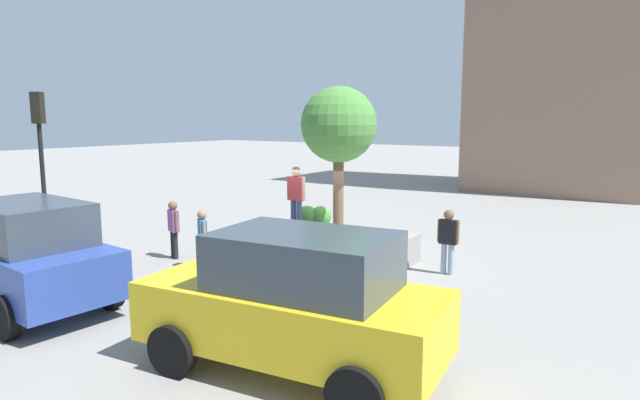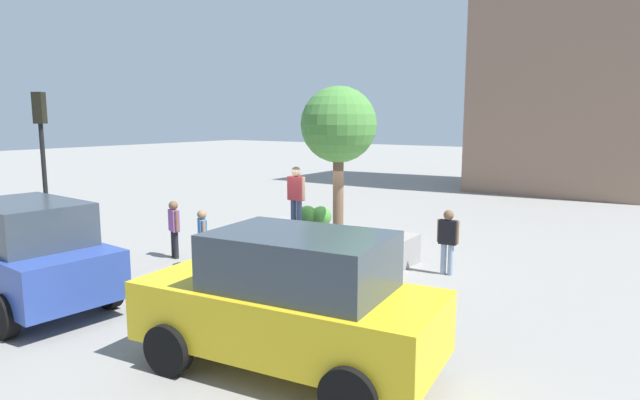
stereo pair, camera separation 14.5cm
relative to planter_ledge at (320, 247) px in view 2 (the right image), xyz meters
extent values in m
plane|color=gray|center=(-0.22, -0.34, -0.39)|extent=(120.00, 120.00, 0.00)
cube|color=gray|center=(0.00, 0.00, 0.00)|extent=(4.70, 2.78, 0.77)
cylinder|color=brown|center=(-0.59, 0.02, 1.58)|extent=(0.28, 0.28, 2.38)
sphere|color=#4C8C3D|center=(-0.59, 0.02, 3.31)|extent=(1.97, 1.97, 1.97)
sphere|color=#3D7A33|center=(0.75, -0.45, 0.69)|extent=(0.61, 0.61, 0.61)
sphere|color=#3D7A33|center=(0.41, -0.66, 0.69)|extent=(0.60, 0.60, 0.60)
cube|color=brown|center=(0.56, 0.33, 0.45)|extent=(0.83, 0.40, 0.02)
sphere|color=beige|center=(0.78, 0.47, 0.41)|extent=(0.06, 0.06, 0.06)
sphere|color=beige|center=(0.83, 0.31, 0.41)|extent=(0.06, 0.06, 0.06)
sphere|color=beige|center=(0.29, 0.34, 0.41)|extent=(0.06, 0.06, 0.06)
sphere|color=beige|center=(0.33, 0.18, 0.41)|extent=(0.06, 0.06, 0.06)
cylinder|color=navy|center=(0.46, 0.33, 0.87)|extent=(0.15, 0.15, 0.82)
cylinder|color=navy|center=(0.65, 0.32, 0.87)|extent=(0.15, 0.15, 0.82)
cube|color=#B23338|center=(0.56, 0.33, 1.60)|extent=(0.47, 0.21, 0.64)
cylinder|color=#D8AD8C|center=(0.31, 0.33, 1.62)|extent=(0.10, 0.10, 0.61)
cylinder|color=#D8AD8C|center=(0.80, 0.32, 1.62)|extent=(0.10, 0.10, 0.61)
sphere|color=#D8AD8C|center=(0.56, 0.33, 2.05)|extent=(0.27, 0.27, 0.27)
cube|color=gold|center=(-3.22, 5.66, 0.48)|extent=(4.88, 2.49, 0.94)
cube|color=#38424C|center=(-3.45, 5.63, 1.37)|extent=(2.81, 2.02, 0.84)
cylinder|color=black|center=(-1.84, 6.81, 0.01)|extent=(0.82, 0.32, 0.80)
cylinder|color=black|center=(-1.62, 4.85, 0.01)|extent=(0.82, 0.32, 0.80)
cylinder|color=black|center=(-4.82, 6.46, 0.01)|extent=(0.82, 0.32, 0.80)
cylinder|color=black|center=(-4.60, 4.50, 0.01)|extent=(0.82, 0.32, 0.80)
cube|color=#2D479E|center=(3.07, 6.39, 0.49)|extent=(4.87, 2.35, 0.95)
cube|color=#38424C|center=(2.84, 6.41, 1.39)|extent=(2.78, 1.95, 0.85)
cylinder|color=black|center=(4.51, 5.28, 0.02)|extent=(0.82, 0.30, 0.80)
cylinder|color=black|center=(1.64, 7.50, 0.02)|extent=(0.82, 0.30, 0.80)
cylinder|color=black|center=(1.49, 5.52, 0.02)|extent=(0.82, 0.30, 0.80)
cylinder|color=black|center=(6.60, 3.87, 1.47)|extent=(0.12, 0.12, 3.71)
cube|color=black|center=(6.60, 3.87, 3.75)|extent=(0.36, 0.35, 0.85)
sphere|color=red|center=(6.68, 3.74, 3.99)|extent=(0.14, 0.14, 0.14)
sphere|color=gold|center=(6.68, 3.74, 3.71)|extent=(0.14, 0.14, 0.14)
sphere|color=green|center=(6.68, 3.74, 3.43)|extent=(0.14, 0.14, 0.14)
cylinder|color=black|center=(3.58, 2.00, -0.01)|extent=(0.14, 0.14, 0.76)
cylinder|color=black|center=(3.42, 2.07, -0.01)|extent=(0.14, 0.14, 0.76)
cube|color=#8C4C99|center=(3.50, 2.04, 0.67)|extent=(0.47, 0.33, 0.60)
cylinder|color=brown|center=(3.71, 1.95, 0.69)|extent=(0.09, 0.09, 0.56)
cylinder|color=brown|center=(3.29, 2.12, 0.69)|extent=(0.09, 0.09, 0.56)
sphere|color=brown|center=(3.50, 2.04, 1.09)|extent=(0.25, 0.25, 0.25)
cylinder|color=#8C9EB7|center=(-3.46, -0.66, 0.00)|extent=(0.14, 0.14, 0.77)
cylinder|color=#8C9EB7|center=(-3.28, -0.65, 0.00)|extent=(0.14, 0.14, 0.77)
cube|color=black|center=(-3.37, -0.66, 0.69)|extent=(0.45, 0.21, 0.61)
cylinder|color=brown|center=(-3.60, -0.67, 0.71)|extent=(0.09, 0.09, 0.57)
cylinder|color=brown|center=(-3.14, -0.65, 0.71)|extent=(0.09, 0.09, 0.57)
sphere|color=brown|center=(-3.37, -0.66, 1.12)|extent=(0.25, 0.25, 0.25)
cylinder|color=#8C9EB7|center=(2.10, 2.33, -0.02)|extent=(0.13, 0.13, 0.73)
cylinder|color=#8C9EB7|center=(1.95, 2.43, -0.02)|extent=(0.13, 0.13, 0.73)
cube|color=#2D6BB2|center=(2.03, 2.38, 0.63)|extent=(0.44, 0.38, 0.57)
cylinder|color=#9E7251|center=(2.21, 2.26, 0.65)|extent=(0.09, 0.09, 0.54)
cylinder|color=#9E7251|center=(1.85, 2.50, 0.65)|extent=(0.09, 0.09, 0.54)
sphere|color=#9E7251|center=(2.03, 2.38, 1.04)|extent=(0.24, 0.24, 0.24)
cube|color=#8C6B56|center=(-2.51, -19.49, 9.20)|extent=(8.43, 7.29, 19.16)
camera|label=1|loc=(-7.96, 12.00, 3.46)|focal=30.38mm
camera|label=2|loc=(-8.08, 11.92, 3.46)|focal=30.38mm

